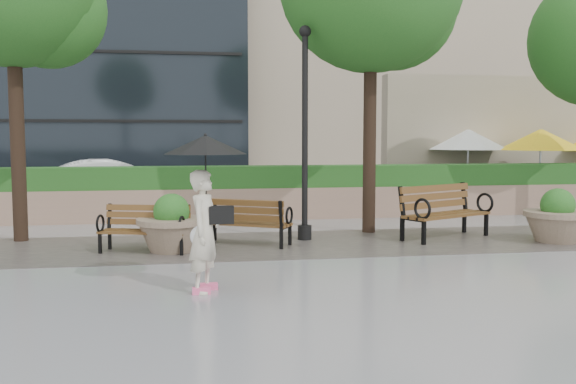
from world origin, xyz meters
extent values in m
plane|color=gray|center=(0.00, 0.00, 0.00)|extent=(100.00, 100.00, 0.00)
cube|color=#383330|center=(0.00, 3.00, 0.01)|extent=(28.00, 3.20, 0.01)
cube|color=#92735E|center=(0.00, 7.00, 0.40)|extent=(24.00, 0.80, 0.80)
cube|color=#1D531B|center=(0.00, 7.00, 1.08)|extent=(24.00, 0.75, 0.55)
cube|color=tan|center=(9.50, 10.00, 2.00)|extent=(10.00, 0.60, 4.00)
cube|color=#1D531B|center=(9.00, 7.80, 0.45)|extent=(8.00, 0.50, 0.90)
cube|color=black|center=(0.00, 11.00, 0.00)|extent=(40.00, 7.00, 0.00)
cube|color=brown|center=(-2.42, 2.51, 0.39)|extent=(1.66, 0.91, 0.04)
cube|color=brown|center=(-2.35, 2.75, 0.66)|extent=(1.56, 0.55, 0.37)
cube|color=black|center=(-2.41, 2.53, 0.20)|extent=(1.69, 0.99, 0.41)
torus|color=black|center=(-3.19, 2.57, 0.55)|extent=(0.13, 0.33, 0.33)
torus|color=black|center=(-1.75, 2.14, 0.55)|extent=(0.13, 0.33, 0.33)
cube|color=brown|center=(-0.49, 3.07, 0.42)|extent=(1.73, 1.28, 0.05)
cube|color=brown|center=(-0.62, 2.84, 0.71)|extent=(1.54, 0.94, 0.40)
cube|color=black|center=(-0.51, 3.04, 0.22)|extent=(1.78, 1.36, 0.43)
torus|color=black|center=(0.29, 2.82, 0.59)|extent=(0.21, 0.33, 0.35)
torus|color=black|center=(-1.11, 3.61, 0.59)|extent=(0.21, 0.33, 0.35)
cube|color=brown|center=(3.62, 3.12, 0.50)|extent=(2.10, 1.47, 0.06)
cube|color=brown|center=(3.48, 3.40, 0.85)|extent=(1.89, 1.04, 0.48)
cube|color=black|center=(3.60, 3.15, 0.26)|extent=(2.15, 1.57, 0.52)
torus|color=black|center=(2.85, 2.50, 0.70)|extent=(0.24, 0.40, 0.42)
torus|color=black|center=(4.57, 3.37, 0.70)|extent=(0.24, 0.40, 0.42)
cylinder|color=#7F6B56|center=(-1.93, 2.56, 0.56)|extent=(1.27, 1.27, 0.10)
sphere|color=#154C18|center=(-1.93, 2.56, 0.74)|extent=(0.66, 0.66, 0.66)
cylinder|color=#7F6B56|center=(5.61, 2.36, 0.57)|extent=(1.28, 1.28, 0.10)
sphere|color=#154C18|center=(5.61, 2.36, 0.75)|extent=(0.66, 0.66, 0.66)
cylinder|color=black|center=(0.72, 3.47, 2.06)|extent=(0.12, 0.12, 4.12)
cylinder|color=black|center=(0.72, 3.47, 0.15)|extent=(0.28, 0.28, 0.30)
sphere|color=black|center=(0.72, 3.47, 4.17)|extent=(0.24, 0.24, 0.24)
cylinder|color=black|center=(-4.94, 4.26, 2.38)|extent=(0.28, 0.28, 4.77)
sphere|color=#154C18|center=(-4.34, 4.56, 4.63)|extent=(2.33, 2.33, 2.33)
cylinder|color=black|center=(2.30, 4.23, 2.54)|extent=(0.28, 0.28, 5.08)
sphere|color=#154C18|center=(2.90, 4.53, 4.93)|extent=(2.78, 2.78, 2.78)
cylinder|color=black|center=(6.93, 9.26, 0.05)|extent=(0.40, 0.40, 0.10)
cylinder|color=#99999E|center=(6.93, 9.26, 1.10)|extent=(0.06, 0.06, 2.20)
cone|color=white|center=(6.93, 9.26, 2.00)|extent=(2.50, 2.50, 0.60)
cylinder|color=black|center=(8.66, 8.12, 0.05)|extent=(0.40, 0.40, 0.10)
cylinder|color=#99999E|center=(8.66, 8.12, 1.10)|extent=(0.06, 0.06, 2.20)
cone|color=yellow|center=(8.66, 8.12, 2.00)|extent=(2.50, 2.50, 0.60)
imported|color=white|center=(-3.64, 9.72, 0.72)|extent=(4.59, 2.40, 1.44)
imported|color=beige|center=(-1.44, -0.58, 0.88)|extent=(0.67, 0.77, 1.77)
cube|color=#F2598C|center=(-1.39, -0.47, 0.04)|extent=(0.20, 0.27, 0.09)
cube|color=#F2598C|center=(-1.50, -0.70, 0.04)|extent=(0.20, 0.27, 0.09)
cube|color=black|center=(-1.22, -0.63, 1.05)|extent=(0.24, 0.35, 0.24)
sphere|color=white|center=(-1.48, -0.32, 0.72)|extent=(0.31, 0.31, 0.31)
cylinder|color=black|center=(-1.42, -0.53, 1.55)|extent=(0.02, 0.02, 0.94)
cone|color=black|center=(-1.42, -0.53, 1.99)|extent=(1.15, 1.15, 0.24)
camera|label=1|loc=(-1.75, -9.20, 2.11)|focal=40.00mm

